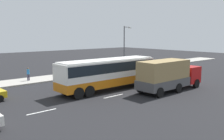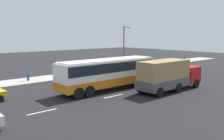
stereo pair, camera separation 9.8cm
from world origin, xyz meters
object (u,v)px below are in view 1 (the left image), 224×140
at_px(coach_bus, 108,71).
at_px(pedestrian_at_crossing, 90,67).
at_px(street_lamp, 125,45).
at_px(cargo_truck, 168,75).
at_px(pedestrian_near_curb, 28,73).

relative_size(coach_bus, pedestrian_at_crossing, 6.74).
bearing_deg(pedestrian_at_crossing, street_lamp, -82.21).
relative_size(pedestrian_at_crossing, street_lamp, 0.25).
distance_m(cargo_truck, pedestrian_near_curb, 17.06).
distance_m(pedestrian_at_crossing, street_lamp, 7.40).
distance_m(coach_bus, street_lamp, 14.01).
xyz_separation_m(coach_bus, pedestrian_at_crossing, (4.00, 8.76, -0.90)).
bearing_deg(street_lamp, cargo_truck, -115.61).
bearing_deg(pedestrian_near_curb, coach_bus, -135.24).
height_order(pedestrian_at_crossing, street_lamp, street_lamp).
height_order(cargo_truck, pedestrian_at_crossing, cargo_truck).
bearing_deg(street_lamp, pedestrian_near_curb, 175.59).
bearing_deg(street_lamp, pedestrian_at_crossing, 179.69).
height_order(cargo_truck, pedestrian_near_curb, cargo_truck).
relative_size(coach_bus, cargo_truck, 1.40).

